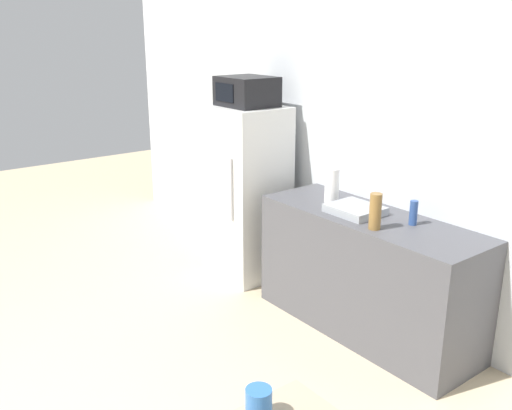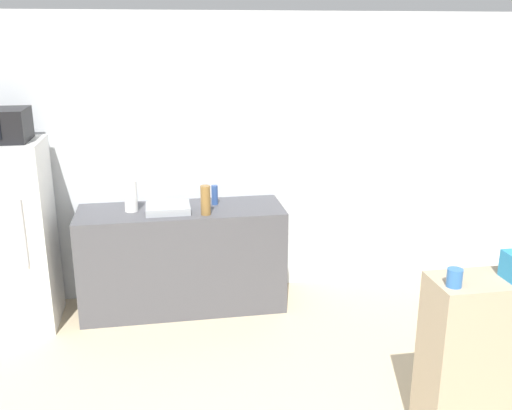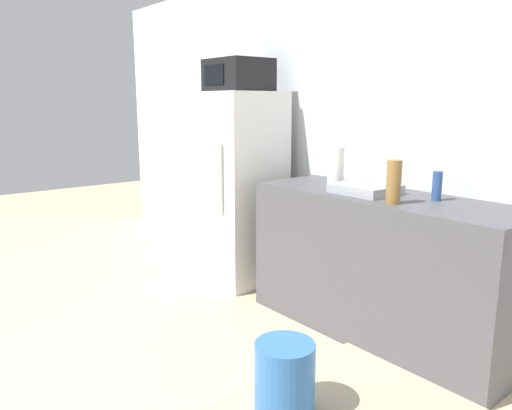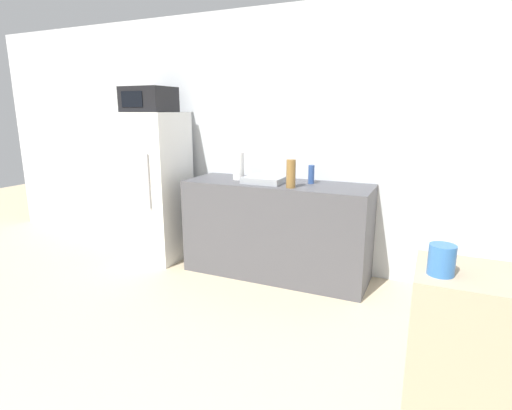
# 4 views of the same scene
# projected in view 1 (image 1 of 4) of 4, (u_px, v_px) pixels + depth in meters

# --- Properties ---
(wall_back) EXTENTS (8.00, 0.06, 2.60)m
(wall_back) POSITION_uv_depth(u_px,v_px,m) (398.00, 159.00, 4.33)
(wall_back) COLOR silver
(wall_back) RESTS_ON ground_plane
(refrigerator) EXTENTS (0.65, 0.61, 1.59)m
(refrigerator) POSITION_uv_depth(u_px,v_px,m) (247.00, 193.00, 5.25)
(refrigerator) COLOR white
(refrigerator) RESTS_ON ground_plane
(microwave) EXTENTS (0.48, 0.41, 0.26)m
(microwave) POSITION_uv_depth(u_px,v_px,m) (247.00, 91.00, 4.98)
(microwave) COLOR black
(microwave) RESTS_ON refrigerator
(counter) EXTENTS (1.80, 0.62, 0.93)m
(counter) POSITION_uv_depth(u_px,v_px,m) (367.00, 274.00, 4.33)
(counter) COLOR #4C4C51
(counter) RESTS_ON ground_plane
(sink_basin) EXTENTS (0.38, 0.32, 0.06)m
(sink_basin) POSITION_uv_depth(u_px,v_px,m) (355.00, 210.00, 4.24)
(sink_basin) COLOR #9EA3A8
(sink_basin) RESTS_ON counter
(bottle_tall) EXTENTS (0.08, 0.08, 0.25)m
(bottle_tall) POSITION_uv_depth(u_px,v_px,m) (375.00, 211.00, 3.89)
(bottle_tall) COLOR olive
(bottle_tall) RESTS_ON counter
(bottle_short) EXTENTS (0.06, 0.06, 0.18)m
(bottle_short) POSITION_uv_depth(u_px,v_px,m) (413.00, 213.00, 3.98)
(bottle_short) COLOR #2D4C8C
(bottle_short) RESTS_ON counter
(jar) EXTENTS (0.09, 0.09, 0.10)m
(jar) POSITION_uv_depth(u_px,v_px,m) (259.00, 403.00, 1.82)
(jar) COLOR #336BB2
(jar) RESTS_ON shelf_cabinet
(paper_towel_roll) EXTENTS (0.11, 0.11, 0.27)m
(paper_towel_roll) POSITION_uv_depth(u_px,v_px,m) (332.00, 186.00, 4.48)
(paper_towel_roll) COLOR white
(paper_towel_roll) RESTS_ON counter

